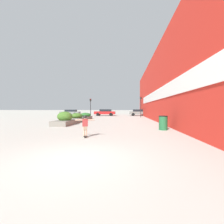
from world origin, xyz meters
TOP-DOWN VIEW (x-y plane):
  - ground_plane at (0.00, 0.00)m, footprint 300.00×300.00m
  - building_wall_right at (5.58, 16.75)m, footprint 0.67×39.03m
  - planter_box at (-4.44, 13.28)m, footprint 1.66×10.46m
  - skateboard at (-0.71, 3.63)m, footprint 0.39×0.60m
  - skateboarder at (-0.71, 3.63)m, footprint 1.04×0.42m
  - trash_bin at (4.38, 7.04)m, footprint 0.66×0.66m
  - car_leftmost at (4.37, 29.56)m, footprint 4.07×2.05m
  - car_center_left at (-11.93, 30.73)m, footprint 4.69×1.93m
  - car_center_right at (12.17, 28.48)m, footprint 4.14×2.06m
  - car_rightmost at (-3.13, 28.89)m, footprint 4.68×1.93m
  - traffic_light_left at (-5.14, 23.33)m, footprint 0.28×0.30m
  - traffic_light_right at (4.27, 23.22)m, footprint 0.28×0.30m

SIDE VIEW (x-z plane):
  - ground_plane at x=0.00m, z-range 0.00..0.00m
  - skateboard at x=-0.71m, z-range 0.02..0.11m
  - planter_box at x=-4.44m, z-range -0.22..1.10m
  - trash_bin at x=4.38m, z-range 0.00..1.08m
  - car_center_left at x=-11.93m, z-range 0.05..1.40m
  - car_leftmost at x=4.37m, z-range 0.05..1.48m
  - car_rightmost at x=-3.13m, z-range 0.06..1.51m
  - skateboarder at x=-0.71m, z-range 0.21..1.36m
  - car_center_right at x=12.17m, z-range 0.05..1.60m
  - traffic_light_left at x=-5.14m, z-range 0.63..4.12m
  - traffic_light_right at x=4.27m, z-range 0.66..4.47m
  - building_wall_right at x=5.58m, z-range -0.01..9.01m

